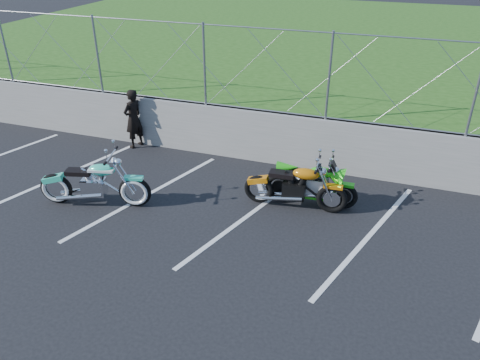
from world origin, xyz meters
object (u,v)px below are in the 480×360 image
(naked_orange, at_px, (296,188))
(sportbike_green, at_px, (313,185))
(person_standing, at_px, (133,119))
(cruiser_turquoise, at_px, (96,185))

(naked_orange, bearing_deg, sportbike_green, 39.48)
(sportbike_green, bearing_deg, naked_orange, -138.99)
(sportbike_green, xyz_separation_m, person_standing, (-5.06, 1.36, 0.35))
(sportbike_green, height_order, person_standing, person_standing)
(cruiser_turquoise, xyz_separation_m, naked_orange, (4.00, 1.26, -0.01))
(cruiser_turquoise, bearing_deg, person_standing, 90.32)
(cruiser_turquoise, relative_size, naked_orange, 1.08)
(naked_orange, xyz_separation_m, person_standing, (-4.78, 1.63, 0.33))
(person_standing, bearing_deg, sportbike_green, 91.53)
(cruiser_turquoise, xyz_separation_m, sportbike_green, (4.29, 1.53, -0.04))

